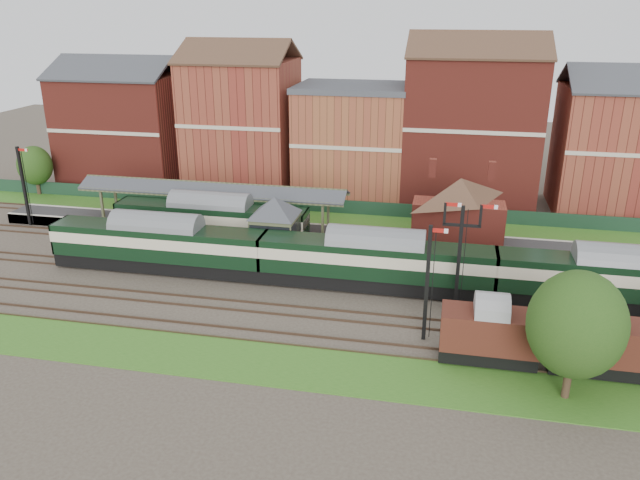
% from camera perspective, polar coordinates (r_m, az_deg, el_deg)
% --- Properties ---
extents(ground, '(160.00, 160.00, 0.00)m').
position_cam_1_polar(ground, '(49.90, -1.70, -3.93)').
color(ground, '#473D33').
rests_on(ground, ground).
extents(grass_back, '(90.00, 4.50, 0.06)m').
position_cam_1_polar(grass_back, '(64.46, 1.59, 1.92)').
color(grass_back, '#2D6619').
rests_on(grass_back, ground).
extents(grass_front, '(90.00, 5.00, 0.06)m').
position_cam_1_polar(grass_front, '(39.69, -5.79, -10.98)').
color(grass_front, '#2D6619').
rests_on(grass_front, ground).
extents(fence, '(90.00, 0.12, 1.50)m').
position_cam_1_polar(fence, '(66.10, 1.90, 3.06)').
color(fence, '#193823').
rests_on(fence, ground).
extents(platform, '(55.00, 3.40, 1.00)m').
position_cam_1_polar(platform, '(59.63, -4.22, 0.76)').
color(platform, '#2D2D2D').
rests_on(platform, ground).
extents(signal_box, '(5.40, 5.40, 6.00)m').
position_cam_1_polar(signal_box, '(52.32, -4.12, 1.00)').
color(signal_box, '#6B7B57').
rests_on(signal_box, ground).
extents(brick_hut, '(3.20, 2.64, 2.94)m').
position_cam_1_polar(brick_hut, '(51.54, 4.54, -1.71)').
color(brick_hut, maroon).
rests_on(brick_hut, ground).
extents(station_building, '(8.10, 8.10, 5.90)m').
position_cam_1_polar(station_building, '(56.41, 12.56, 2.84)').
color(station_building, maroon).
rests_on(station_building, platform).
extents(canopy, '(26.00, 3.89, 4.08)m').
position_cam_1_polar(canopy, '(60.25, -9.84, 4.81)').
color(canopy, '#44492D').
rests_on(canopy, platform).
extents(semaphore_bracket, '(3.60, 0.25, 8.18)m').
position_cam_1_polar(semaphore_bracket, '(44.63, 12.68, -1.06)').
color(semaphore_bracket, black).
rests_on(semaphore_bracket, ground).
extents(semaphore_platform_end, '(1.23, 0.25, 8.00)m').
position_cam_1_polar(semaphore_platform_end, '(68.14, -25.45, 4.56)').
color(semaphore_platform_end, black).
rests_on(semaphore_platform_end, ground).
extents(semaphore_siding, '(1.23, 0.25, 8.00)m').
position_cam_1_polar(semaphore_siding, '(40.65, 9.80, -3.80)').
color(semaphore_siding, black).
rests_on(semaphore_siding, ground).
extents(town_backdrop, '(69.00, 10.00, 16.00)m').
position_cam_1_polar(town_backdrop, '(71.27, 2.81, 9.55)').
color(town_backdrop, maroon).
rests_on(town_backdrop, ground).
extents(dmu_train, '(53.79, 2.83, 4.13)m').
position_cam_1_polar(dmu_train, '(48.00, 5.07, -1.89)').
color(dmu_train, black).
rests_on(dmu_train, ground).
extents(platform_railcar, '(17.79, 2.80, 4.10)m').
position_cam_1_polar(platform_railcar, '(57.65, -9.90, 1.79)').
color(platform_railcar, black).
rests_on(platform_railcar, ground).
extents(goods_van_a, '(5.86, 2.54, 3.56)m').
position_cam_1_polar(goods_van_a, '(39.93, 15.20, -8.15)').
color(goods_van_a, black).
rests_on(goods_van_a, ground).
extents(goods_van_b, '(5.84, 2.53, 3.54)m').
position_cam_1_polar(goods_van_b, '(40.96, 24.29, -8.61)').
color(goods_van_b, black).
rests_on(goods_van_b, ground).
extents(tree_far, '(5.27, 5.27, 7.69)m').
position_cam_1_polar(tree_far, '(36.65, 22.40, -7.17)').
color(tree_far, '#382619').
rests_on(tree_far, ground).
extents(tree_back, '(3.91, 3.91, 5.72)m').
position_cam_1_polar(tree_back, '(79.27, -24.63, 6.21)').
color(tree_back, '#382619').
rests_on(tree_back, ground).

